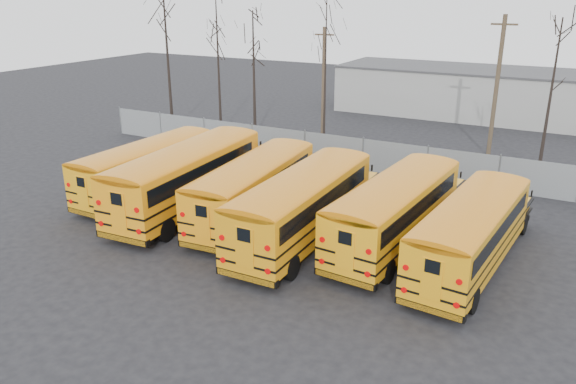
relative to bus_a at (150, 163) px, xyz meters
The scene contains 16 objects.
ground 9.10m from the bus_a, 16.30° to the right, with size 120.00×120.00×0.00m, color black.
fence 12.81m from the bus_a, 47.91° to the left, with size 40.00×0.04×2.00m, color gray.
distant_building 31.33m from the bus_a, 70.28° to the left, with size 22.00×8.00×4.00m, color #A3A39E.
bus_a is the anchor object (origin of this frame).
bus_b 3.43m from the bus_a, 13.72° to the right, with size 3.38×12.05×3.34m.
bus_c 6.87m from the bus_a, ahead, with size 3.31×11.00×3.04m.
bus_d 10.19m from the bus_a, ahead, with size 2.71×11.38×3.18m.
bus_e 13.80m from the bus_a, ahead, with size 3.40×11.14×3.07m.
bus_f 17.13m from the bus_a, ahead, with size 3.31×10.68×2.95m.
utility_pole_left 16.04m from the bus_a, 79.05° to the left, with size 1.44×0.25×8.10m.
utility_pole_right 22.43m from the bus_a, 47.87° to the left, with size 1.63×0.28×9.14m.
tree_0 16.37m from the bus_a, 125.40° to the left, with size 0.26×0.26×12.00m, color black.
tree_1 14.36m from the bus_a, 109.20° to the left, with size 0.26×0.26×10.03m, color black.
tree_2 13.99m from the bus_a, 97.22° to the left, with size 0.26×0.26×9.20m, color black.
tree_3 15.89m from the bus_a, 77.66° to the left, with size 0.26×0.26×10.11m, color black.
tree_4 22.88m from the bus_a, 36.10° to the left, with size 0.26×0.26×9.14m, color black.
Camera 1 is at (11.75, -19.48, 10.51)m, focal length 35.00 mm.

